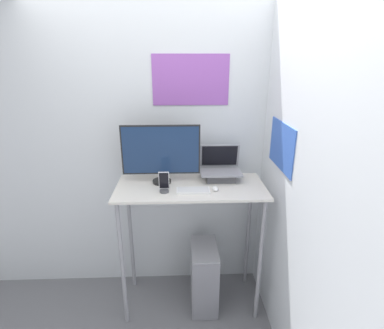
{
  "coord_description": "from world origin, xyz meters",
  "views": [
    {
      "loc": [
        -0.08,
        -1.9,
        2.07
      ],
      "look_at": [
        0.01,
        0.26,
        1.31
      ],
      "focal_mm": 28.0,
      "sensor_mm": 36.0,
      "label": 1
    }
  ],
  "objects_px": {
    "monitor": "(161,153)",
    "keyboard": "(193,190)",
    "computer_tower": "(204,276)",
    "laptop": "(221,171)",
    "mouse": "(215,189)",
    "cell_phone": "(164,185)"
  },
  "relations": [
    {
      "from": "mouse",
      "to": "monitor",
      "type": "bearing_deg",
      "value": 156.88
    },
    {
      "from": "monitor",
      "to": "mouse",
      "type": "relative_size",
      "value": 8.86
    },
    {
      "from": "computer_tower",
      "to": "monitor",
      "type": "bearing_deg",
      "value": 159.08
    },
    {
      "from": "monitor",
      "to": "computer_tower",
      "type": "relative_size",
      "value": 1.06
    },
    {
      "from": "keyboard",
      "to": "mouse",
      "type": "relative_size",
      "value": 3.63
    },
    {
      "from": "laptop",
      "to": "monitor",
      "type": "distance_m",
      "value": 0.51
    },
    {
      "from": "computer_tower",
      "to": "keyboard",
      "type": "bearing_deg",
      "value": -150.94
    },
    {
      "from": "monitor",
      "to": "computer_tower",
      "type": "xyz_separation_m",
      "value": [
        0.34,
        -0.13,
        -1.08
      ]
    },
    {
      "from": "keyboard",
      "to": "computer_tower",
      "type": "bearing_deg",
      "value": 29.06
    },
    {
      "from": "keyboard",
      "to": "cell_phone",
      "type": "distance_m",
      "value": 0.22
    },
    {
      "from": "mouse",
      "to": "computer_tower",
      "type": "distance_m",
      "value": 0.85
    },
    {
      "from": "monitor",
      "to": "keyboard",
      "type": "xyz_separation_m",
      "value": [
        0.25,
        -0.18,
        -0.24
      ]
    },
    {
      "from": "laptop",
      "to": "mouse",
      "type": "distance_m",
      "value": 0.24
    },
    {
      "from": "mouse",
      "to": "cell_phone",
      "type": "height_order",
      "value": "cell_phone"
    },
    {
      "from": "laptop",
      "to": "mouse",
      "type": "relative_size",
      "value": 4.74
    },
    {
      "from": "keyboard",
      "to": "computer_tower",
      "type": "height_order",
      "value": "keyboard"
    },
    {
      "from": "keyboard",
      "to": "computer_tower",
      "type": "xyz_separation_m",
      "value": [
        0.1,
        0.05,
        -0.84
      ]
    },
    {
      "from": "laptop",
      "to": "monitor",
      "type": "xyz_separation_m",
      "value": [
        -0.48,
        -0.05,
        0.18
      ]
    },
    {
      "from": "laptop",
      "to": "keyboard",
      "type": "distance_m",
      "value": 0.34
    },
    {
      "from": "monitor",
      "to": "cell_phone",
      "type": "bearing_deg",
      "value": -81.55
    },
    {
      "from": "mouse",
      "to": "keyboard",
      "type": "bearing_deg",
      "value": -177.18
    },
    {
      "from": "cell_phone",
      "to": "computer_tower",
      "type": "bearing_deg",
      "value": 9.26
    }
  ]
}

